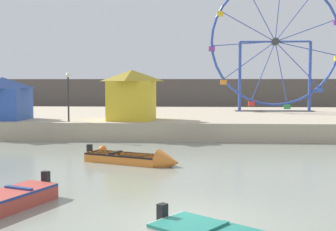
% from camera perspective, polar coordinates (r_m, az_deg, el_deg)
% --- Properties ---
extents(ground_plane, '(240.00, 240.00, 0.00)m').
position_cam_1_polar(ground_plane, '(12.70, 2.70, -13.27)').
color(ground_plane, gray).
extents(quay_promenade, '(110.00, 20.48, 1.22)m').
position_cam_1_polar(quay_promenade, '(38.97, 3.24, -0.58)').
color(quay_promenade, '#B7A88E').
rests_on(quay_promenade, ground_plane).
extents(distant_town_skyline, '(140.00, 3.00, 4.40)m').
position_cam_1_polar(distant_town_skyline, '(62.17, 3.34, 2.64)').
color(distant_town_skyline, '#564C47').
rests_on(distant_town_skyline, ground_plane).
extents(motorboat_orange_hull, '(4.89, 2.91, 1.13)m').
position_cam_1_polar(motorboat_orange_hull, '(21.11, -3.71, -5.58)').
color(motorboat_orange_hull, orange).
rests_on(motorboat_orange_hull, ground_plane).
extents(ferris_wheel_blue_frame, '(12.04, 1.20, 12.36)m').
position_cam_1_polar(ferris_wheel_blue_frame, '(42.59, 13.56, 8.90)').
color(ferris_wheel_blue_frame, '#334CA8').
rests_on(ferris_wheel_blue_frame, quay_promenade).
extents(carnival_booth_blue_tent, '(3.62, 3.48, 3.03)m').
position_cam_1_polar(carnival_booth_blue_tent, '(33.87, -20.43, 2.17)').
color(carnival_booth_blue_tent, '#3356B7').
rests_on(carnival_booth_blue_tent, quay_promenade).
extents(carnival_booth_yellow_awning, '(3.50, 3.73, 3.53)m').
position_cam_1_polar(carnival_booth_yellow_awning, '(31.52, -4.65, 2.75)').
color(carnival_booth_yellow_awning, yellow).
rests_on(carnival_booth_yellow_awning, quay_promenade).
extents(promenade_lamp_near, '(0.32, 0.32, 3.31)m').
position_cam_1_polar(promenade_lamp_near, '(30.78, -12.66, 3.34)').
color(promenade_lamp_near, '#2D2D33').
rests_on(promenade_lamp_near, quay_promenade).
extents(mooring_buoy_orange, '(0.44, 0.44, 0.44)m').
position_cam_1_polar(mooring_buoy_orange, '(24.45, -8.36, -4.33)').
color(mooring_buoy_orange, orange).
rests_on(mooring_buoy_orange, ground_plane).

